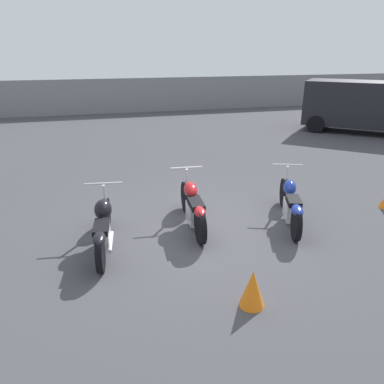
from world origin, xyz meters
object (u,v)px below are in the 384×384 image
motorcycle_slot_0 (103,226)px  traffic_cone_far (252,289)px  motorcycle_slot_1 (193,206)px  motorcycle_slot_2 (291,203)px  parked_van (374,105)px

motorcycle_slot_0 → traffic_cone_far: motorcycle_slot_0 is taller
motorcycle_slot_1 → traffic_cone_far: bearing=-83.2°
motorcycle_slot_1 → traffic_cone_far: motorcycle_slot_1 is taller
motorcycle_slot_0 → traffic_cone_far: size_ratio=3.96×
motorcycle_slot_0 → motorcycle_slot_2: 3.60m
motorcycle_slot_1 → traffic_cone_far: (0.12, -2.52, -0.16)m
parked_van → traffic_cone_far: parked_van is taller
parked_van → motorcycle_slot_2: bearing=174.4°
motorcycle_slot_2 → motorcycle_slot_0: bearing=-158.2°
motorcycle_slot_1 → parked_van: (9.28, 6.39, 0.71)m
motorcycle_slot_0 → motorcycle_slot_1: size_ratio=1.01×
motorcycle_slot_2 → motorcycle_slot_1: bearing=-169.1°
motorcycle_slot_2 → parked_van: 10.00m
traffic_cone_far → motorcycle_slot_1: bearing=92.7°
motorcycle_slot_2 → traffic_cone_far: size_ratio=3.95×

